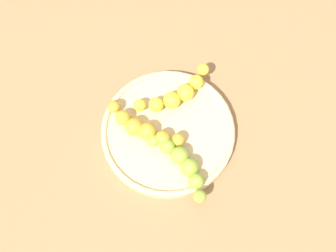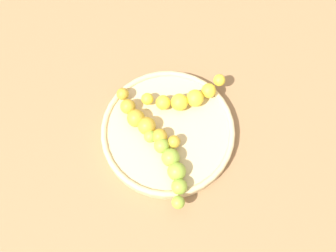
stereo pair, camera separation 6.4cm
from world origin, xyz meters
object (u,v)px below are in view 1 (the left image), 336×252
object	(u,v)px
banana_green	(182,163)
banana_yellow	(177,94)
fruit_bowl	(168,132)
banana_spotted	(142,128)

from	to	relation	value
banana_green	banana_yellow	world-z (taller)	same
fruit_bowl	banana_yellow	xyz separation A→B (m)	(-0.05, 0.03, 0.02)
fruit_bowl	banana_yellow	bearing A→B (deg)	153.12
fruit_bowl	banana_spotted	xyz separation A→B (m)	(-0.01, -0.04, 0.02)
fruit_bowl	banana_yellow	distance (m)	0.06
fruit_bowl	banana_spotted	world-z (taller)	banana_spotted
banana_green	banana_yellow	distance (m)	0.12
fruit_bowl	banana_spotted	size ratio (longest dim) A/B	2.02
fruit_bowl	banana_green	world-z (taller)	banana_green
fruit_bowl	banana_green	xyz separation A→B (m)	(0.06, 0.01, 0.02)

